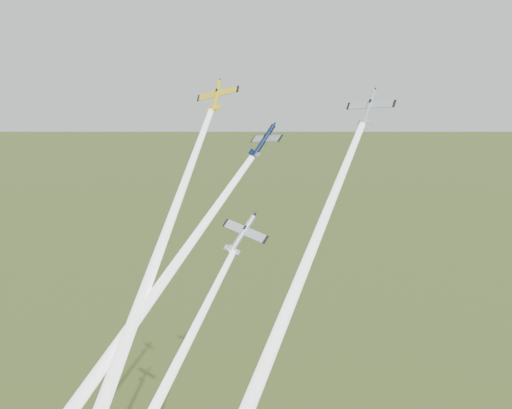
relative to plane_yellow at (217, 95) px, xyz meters
name	(u,v)px	position (x,y,z in m)	size (l,w,h in m)	color
plane_yellow	(217,95)	(0.00, 0.00, 0.00)	(8.28, 8.21, 1.30)	yellow
smoke_trail_yellow	(135,318)	(5.42, -27.76, -30.64)	(2.66, 2.66, 76.99)	white
plane_navy	(264,141)	(13.82, -6.10, -6.32)	(7.83, 7.76, 1.23)	#0C1836
smoke_trail_navy	(125,335)	(4.57, -29.08, -33.16)	(2.66, 2.66, 66.65)	white
plane_silver_right	(369,107)	(27.54, 3.12, -1.04)	(8.20, 8.13, 1.28)	silver
smoke_trail_silver_right	(276,339)	(27.19, -23.59, -29.98)	(2.66, 2.66, 72.37)	white
plane_silver_low	(243,234)	(12.87, -10.71, -20.68)	(8.70, 8.63, 1.36)	silver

